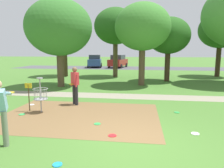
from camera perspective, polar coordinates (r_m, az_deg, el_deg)
ground_plane at (r=5.74m, az=5.44°, el=-15.96°), size 160.00×160.00×0.00m
dirt_tee_pad at (r=8.07m, az=-8.86°, el=-8.51°), size 5.90×4.17×0.01m
disc_golf_basket at (r=8.71m, az=-19.20°, el=-2.51°), size 0.98×0.58×1.39m
player_foreground_watching at (r=9.51m, az=-10.05°, el=0.10°), size 0.45×0.45×1.71m
frisbee_near_basket at (r=10.19m, az=-21.03°, el=-5.27°), size 0.25×0.25×0.02m
frisbee_by_tee at (r=4.94m, az=-14.64°, el=-20.45°), size 0.21×0.21×0.02m
frisbee_mid_grass at (r=6.20m, az=0.09°, el=-13.85°), size 0.24×0.24×0.02m
frisbee_far_left at (r=8.74m, az=17.24°, el=-7.39°), size 0.21×0.21×0.02m
frisbee_far_right at (r=7.12m, az=-4.01°, el=-10.77°), size 0.23×0.23×0.02m
frisbee_scattered_a at (r=8.81m, az=-23.32°, el=-7.61°), size 0.24×0.24×0.02m
frisbee_scattered_b at (r=6.79m, az=21.69°, el=-12.44°), size 0.24×0.24×0.02m
tree_near_left at (r=17.40m, az=15.12°, el=12.53°), size 3.36×3.36×5.04m
tree_mid_left at (r=14.65m, az=-14.25°, el=14.62°), size 4.36×4.36×5.79m
tree_mid_right at (r=19.85m, az=0.94°, el=15.38°), size 3.90×3.90×6.32m
tree_far_left at (r=15.00m, az=8.33°, el=15.05°), size 3.82×3.82×5.67m
tree_far_center at (r=22.26m, az=27.43°, el=12.89°), size 3.93×3.93×6.01m
tree_far_right at (r=20.65m, az=-12.87°, el=13.52°), size 3.46×3.46×5.63m
parking_lot_strip at (r=30.13m, az=7.49°, el=4.33°), size 36.00×6.00×0.01m
parked_car_leftmost at (r=31.31m, az=-4.68°, el=6.24°), size 2.44×4.42×1.84m
parked_car_center_left at (r=30.76m, az=1.65°, el=6.21°), size 2.63×4.48×1.84m
gravel_path at (r=11.31m, az=6.73°, el=-3.39°), size 40.00×1.34×0.00m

